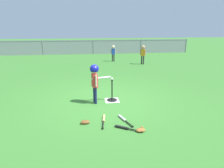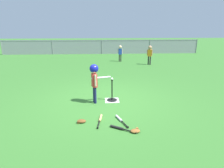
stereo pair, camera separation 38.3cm
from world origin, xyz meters
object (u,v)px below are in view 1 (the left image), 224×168
batter_child (95,76)px  spare_bat_silver (124,119)px  glove_by_plate (85,122)px  batting_tee (112,97)px  spare_bat_wood (104,120)px  fielder_near_right (143,52)px  fielder_deep_right (113,51)px  glove_near_bats (141,130)px  baseball_on_tee (112,79)px  spare_bat_black (124,128)px

batter_child → spare_bat_silver: batter_child is taller
spare_bat_silver → glove_by_plate: glove_by_plate is taller
batting_tee → spare_bat_wood: (-0.38, -1.35, -0.08)m
batter_child → spare_bat_wood: 1.48m
spare_bat_wood → glove_by_plate: (-0.46, -0.08, 0.01)m
batter_child → fielder_near_right: (3.13, 5.85, -0.13)m
batting_tee → batter_child: size_ratio=0.56×
batter_child → fielder_deep_right: (1.47, 7.03, -0.19)m
batting_tee → fielder_near_right: bearing=65.6°
batting_tee → fielder_deep_right: (0.93, 6.89, 0.57)m
spare_bat_wood → glove_by_plate: 0.47m
fielder_deep_right → fielder_near_right: (1.65, -1.18, 0.06)m
fielder_near_right → spare_bat_silver: size_ratio=1.77×
batting_tee → glove_near_bats: size_ratio=2.83×
baseball_on_tee → fielder_near_right: (2.59, 5.71, 0.02)m
baseball_on_tee → glove_near_bats: baseball_on_tee is taller
fielder_deep_right → batting_tee: bearing=-97.7°
spare_bat_black → glove_by_plate: bearing=157.0°
fielder_deep_right → glove_near_bats: bearing=-93.4°
batting_tee → fielder_deep_right: 6.97m
baseball_on_tee → spare_bat_black: baseball_on_tee is taller
fielder_near_right → glove_by_plate: size_ratio=4.75×
spare_bat_wood → glove_near_bats: glove_near_bats is taller
glove_near_bats → batter_child: bearing=117.5°
batter_child → spare_bat_black: 1.97m
batting_tee → fielder_near_right: fielder_near_right is taller
fielder_deep_right → batter_child: bearing=-101.8°
spare_bat_wood → glove_near_bats: 1.01m
batting_tee → glove_near_bats: (0.41, -1.97, -0.07)m
spare_bat_silver → glove_near_bats: bearing=-63.5°
batting_tee → fielder_near_right: size_ratio=0.59×
baseball_on_tee → glove_by_plate: (-0.84, -1.43, -0.68)m
batting_tee → glove_by_plate: size_ratio=2.82×
fielder_near_right → spare_bat_silver: fielder_near_right is taller
batter_child → fielder_near_right: batter_child is taller
batter_child → spare_bat_wood: bearing=-82.6°
baseball_on_tee → glove_near_bats: bearing=-78.1°
batter_child → glove_near_bats: bearing=-62.5°
spare_bat_silver → spare_bat_black: same height
fielder_deep_right → fielder_near_right: 2.03m
batter_child → spare_bat_wood: size_ratio=1.77×
spare_bat_silver → batting_tee: bearing=95.2°
batting_tee → spare_bat_wood: batting_tee is taller
fielder_deep_right → glove_by_plate: fielder_deep_right is taller
fielder_deep_right → fielder_near_right: bearing=-35.4°
fielder_near_right → spare_bat_silver: bearing=-109.1°
glove_by_plate → fielder_near_right: bearing=64.3°
fielder_deep_right → spare_bat_black: bearing=-95.7°
baseball_on_tee → glove_by_plate: bearing=-120.5°
spare_bat_wood → batting_tee: bearing=74.3°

